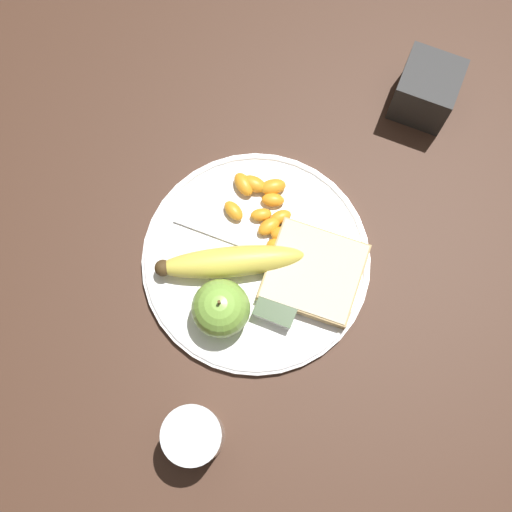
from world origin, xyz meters
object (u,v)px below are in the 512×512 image
at_px(banana, 229,262).
at_px(condiment_caddy, 426,90).
at_px(bread_slice, 314,273).
at_px(plate, 256,261).
at_px(juice_glass, 194,436).
at_px(apple, 221,309).
at_px(fork, 245,244).
at_px(jam_packet, 277,307).

xyz_separation_m(banana, condiment_caddy, (0.15, 0.31, 0.01)).
bearing_deg(bread_slice, condiment_caddy, 79.78).
bearing_deg(plate, juice_glass, -86.47).
relative_size(apple, banana, 0.45).
distance_m(plate, fork, 0.03).
distance_m(apple, fork, 0.10).
bearing_deg(bread_slice, fork, 176.74).
height_order(bread_slice, jam_packet, same).
xyz_separation_m(plate, fork, (-0.02, 0.01, 0.01)).
relative_size(banana, jam_packet, 3.60).
distance_m(bread_slice, jam_packet, 0.06).
xyz_separation_m(apple, condiment_caddy, (0.14, 0.36, -0.01)).
bearing_deg(apple, fork, 94.26).
xyz_separation_m(banana, fork, (0.01, 0.03, -0.02)).
bearing_deg(banana, condiment_caddy, 63.62).
distance_m(apple, bread_slice, 0.13).
height_order(bread_slice, condiment_caddy, condiment_caddy).
height_order(juice_glass, bread_slice, juice_glass).
height_order(plate, juice_glass, juice_glass).
bearing_deg(condiment_caddy, juice_glass, -102.09).
height_order(fork, condiment_caddy, condiment_caddy).
distance_m(fork, jam_packet, 0.09).
bearing_deg(jam_packet, plate, 133.92).
distance_m(bread_slice, condiment_caddy, 0.28).
relative_size(juice_glass, fork, 0.55).
relative_size(plate, banana, 1.61).
bearing_deg(condiment_caddy, apple, -110.57).
height_order(juice_glass, fork, juice_glass).
bearing_deg(fork, apple, -86.52).
relative_size(banana, condiment_caddy, 2.23).
bearing_deg(condiment_caddy, fork, -117.90).
bearing_deg(condiment_caddy, banana, -116.38).
relative_size(juice_glass, banana, 0.50).
relative_size(juice_glass, jam_packet, 1.79).
bearing_deg(apple, plate, 80.31).
bearing_deg(banana, bread_slice, 15.40).
distance_m(apple, condiment_caddy, 0.39).
distance_m(plate, jam_packet, 0.07).
bearing_deg(juice_glass, banana, 101.41).
bearing_deg(jam_packet, banana, 158.34).
relative_size(fork, condiment_caddy, 2.02).
bearing_deg(bread_slice, apple, -134.74).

